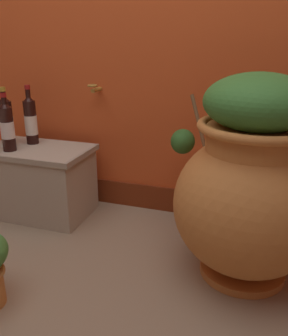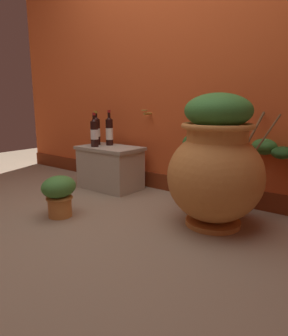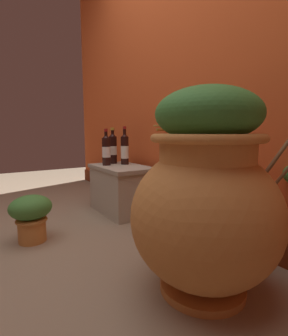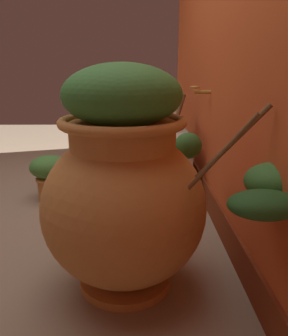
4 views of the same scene
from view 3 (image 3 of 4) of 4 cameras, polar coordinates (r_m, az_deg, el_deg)
name	(u,v)px [view 3 (image 3 of 4)]	position (r m, az deg, el deg)	size (l,w,h in m)	color
ground_plane	(34,266)	(1.55, -23.59, -19.60)	(7.00, 7.00, 0.00)	gray
back_wall	(203,49)	(2.04, 13.16, 24.74)	(4.40, 0.33, 2.60)	#D15123
terracotta_urn	(208,199)	(1.12, 14.20, -6.75)	(0.80, 0.94, 0.89)	#CC7F3D
stone_ledge	(122,187)	(2.24, -5.10, -4.37)	(0.61, 0.38, 0.41)	#B2A893
wine_bottle_left	(125,149)	(2.29, -4.38, 4.37)	(0.07, 0.07, 0.34)	black
wine_bottle_middle	(106,149)	(2.25, -8.53, 4.17)	(0.07, 0.07, 0.32)	black
wine_bottle_right	(113,148)	(2.37, -7.08, 4.57)	(0.08, 0.08, 0.33)	black
potted_shrub	(31,215)	(1.79, -24.16, -9.69)	(0.22, 0.26, 0.31)	#CC7F3D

